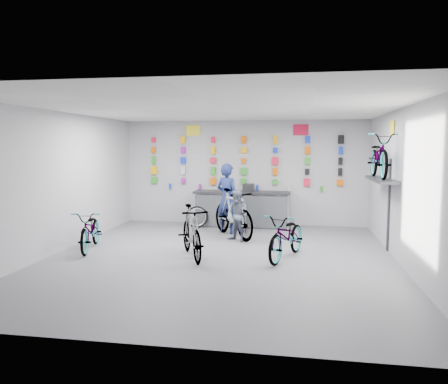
% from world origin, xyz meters
% --- Properties ---
extents(floor, '(8.00, 8.00, 0.00)m').
position_xyz_m(floor, '(0.00, 0.00, 0.00)').
color(floor, '#545459').
rests_on(floor, ground).
extents(ceiling, '(8.00, 8.00, 0.00)m').
position_xyz_m(ceiling, '(0.00, 0.00, 3.00)').
color(ceiling, white).
rests_on(ceiling, wall_back).
extents(wall_back, '(7.00, 0.00, 7.00)m').
position_xyz_m(wall_back, '(0.00, 4.00, 1.50)').
color(wall_back, '#B3B3B6').
rests_on(wall_back, floor).
extents(wall_front, '(7.00, 0.00, 7.00)m').
position_xyz_m(wall_front, '(0.00, -4.00, 1.50)').
color(wall_front, '#B3B3B6').
rests_on(wall_front, floor).
extents(wall_left, '(0.00, 8.00, 8.00)m').
position_xyz_m(wall_left, '(-3.50, 0.00, 1.50)').
color(wall_left, '#B3B3B6').
rests_on(wall_left, floor).
extents(wall_right, '(0.00, 8.00, 8.00)m').
position_xyz_m(wall_right, '(3.50, 0.00, 1.50)').
color(wall_right, '#B3B3B6').
rests_on(wall_right, floor).
extents(counter, '(2.70, 0.66, 1.00)m').
position_xyz_m(counter, '(0.00, 3.54, 0.49)').
color(counter, black).
rests_on(counter, floor).
extents(merch_wall, '(5.57, 0.08, 1.57)m').
position_xyz_m(merch_wall, '(0.04, 3.93, 1.78)').
color(merch_wall, green).
rests_on(merch_wall, wall_back).
extents(wall_bracket, '(0.39, 1.90, 2.00)m').
position_xyz_m(wall_bracket, '(3.33, 1.20, 1.46)').
color(wall_bracket, '#333338').
rests_on(wall_bracket, wall_right).
extents(sign_left, '(0.42, 0.02, 0.30)m').
position_xyz_m(sign_left, '(-1.50, 3.98, 2.72)').
color(sign_left, yellow).
rests_on(sign_left, wall_back).
extents(sign_right, '(0.42, 0.02, 0.30)m').
position_xyz_m(sign_right, '(1.60, 3.98, 2.72)').
color(sign_right, red).
rests_on(sign_right, wall_back).
extents(sign_side, '(0.02, 0.40, 0.30)m').
position_xyz_m(sign_side, '(3.48, 1.20, 2.65)').
color(sign_side, yellow).
rests_on(sign_side, wall_right).
extents(bike_left, '(0.99, 1.77, 0.88)m').
position_xyz_m(bike_left, '(-2.92, 0.24, 0.44)').
color(bike_left, gray).
rests_on(bike_left, floor).
extents(bike_center, '(1.20, 1.83, 1.07)m').
position_xyz_m(bike_center, '(-0.57, -0.12, 0.53)').
color(bike_center, gray).
rests_on(bike_center, floor).
extents(bike_right, '(1.16, 1.88, 0.93)m').
position_xyz_m(bike_right, '(1.34, 0.16, 0.47)').
color(bike_right, gray).
rests_on(bike_right, floor).
extents(bike_service, '(1.63, 1.95, 1.20)m').
position_xyz_m(bike_service, '(-0.03, 2.06, 0.60)').
color(bike_service, gray).
rests_on(bike_service, floor).
extents(bike_wall, '(0.63, 1.80, 0.95)m').
position_xyz_m(bike_wall, '(3.25, 1.20, 2.05)').
color(bike_wall, gray).
rests_on(bike_wall, wall_bracket).
extents(clerk, '(0.79, 0.70, 1.82)m').
position_xyz_m(clerk, '(-0.26, 2.56, 0.91)').
color(clerk, navy).
rests_on(clerk, floor).
extents(customer, '(0.76, 0.73, 1.23)m').
position_xyz_m(customer, '(0.13, 1.60, 0.61)').
color(customer, '#535A6E').
rests_on(customer, floor).
extents(spare_wheel, '(0.65, 0.31, 0.62)m').
position_xyz_m(spare_wheel, '(-1.22, 3.17, 0.30)').
color(spare_wheel, black).
rests_on(spare_wheel, floor).
extents(register, '(0.31, 0.33, 0.22)m').
position_xyz_m(register, '(0.18, 3.55, 1.11)').
color(register, black).
rests_on(register, counter).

